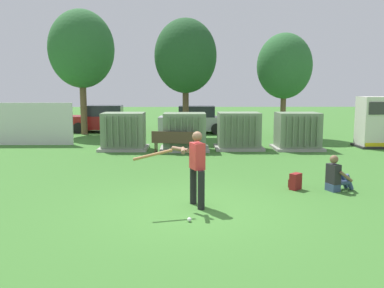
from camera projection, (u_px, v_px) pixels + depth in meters
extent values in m
plane|color=#3D752D|center=(193.00, 209.00, 9.22)|extent=(96.00, 96.00, 0.00)
cube|color=silver|center=(22.00, 124.00, 19.36)|extent=(4.80, 0.12, 2.00)
cube|color=#9E9B93|center=(124.00, 148.00, 18.10)|extent=(2.10, 1.70, 0.12)
cube|color=gray|center=(124.00, 130.00, 17.99)|extent=(1.80, 1.40, 1.50)
cube|color=#63755B|center=(106.00, 132.00, 17.23)|extent=(0.06, 0.12, 1.27)
cube|color=#63755B|center=(112.00, 132.00, 17.23)|extent=(0.06, 0.12, 1.27)
cube|color=#63755B|center=(118.00, 132.00, 17.24)|extent=(0.06, 0.12, 1.27)
cube|color=#63755B|center=(124.00, 132.00, 17.24)|extent=(0.06, 0.12, 1.27)
cube|color=#63755B|center=(130.00, 132.00, 17.24)|extent=(0.06, 0.12, 1.27)
cube|color=#63755B|center=(136.00, 132.00, 17.25)|extent=(0.06, 0.12, 1.27)
cube|color=#9E9B93|center=(185.00, 149.00, 17.90)|extent=(2.10, 1.70, 0.12)
cube|color=gray|center=(185.00, 130.00, 17.79)|extent=(1.80, 1.40, 1.50)
cube|color=#63755B|center=(169.00, 132.00, 17.03)|extent=(0.06, 0.12, 1.27)
cube|color=#63755B|center=(175.00, 132.00, 17.03)|extent=(0.06, 0.12, 1.27)
cube|color=#63755B|center=(181.00, 132.00, 17.04)|extent=(0.06, 0.12, 1.27)
cube|color=#63755B|center=(188.00, 132.00, 17.04)|extent=(0.06, 0.12, 1.27)
cube|color=#63755B|center=(194.00, 132.00, 17.04)|extent=(0.06, 0.12, 1.27)
cube|color=#63755B|center=(200.00, 132.00, 17.05)|extent=(0.06, 0.12, 1.27)
cube|color=#9E9B93|center=(238.00, 148.00, 18.25)|extent=(2.10, 1.70, 0.12)
cube|color=gray|center=(239.00, 129.00, 18.14)|extent=(1.80, 1.40, 1.50)
cube|color=#63755B|center=(226.00, 131.00, 17.38)|extent=(0.06, 0.12, 1.27)
cube|color=#63755B|center=(232.00, 131.00, 17.38)|extent=(0.06, 0.12, 1.27)
cube|color=#63755B|center=(238.00, 131.00, 17.38)|extent=(0.06, 0.12, 1.27)
cube|color=#63755B|center=(244.00, 131.00, 17.39)|extent=(0.06, 0.12, 1.27)
cube|color=#63755B|center=(250.00, 131.00, 17.39)|extent=(0.06, 0.12, 1.27)
cube|color=#63755B|center=(256.00, 131.00, 17.40)|extent=(0.06, 0.12, 1.27)
cube|color=#9E9B93|center=(297.00, 148.00, 18.16)|extent=(2.10, 1.70, 0.12)
cube|color=gray|center=(297.00, 130.00, 18.04)|extent=(1.80, 1.40, 1.50)
cube|color=#63755B|center=(287.00, 132.00, 17.28)|extent=(0.06, 0.12, 1.27)
cube|color=#63755B|center=(293.00, 132.00, 17.29)|extent=(0.06, 0.12, 1.27)
cube|color=#63755B|center=(299.00, 131.00, 17.29)|extent=(0.06, 0.12, 1.27)
cube|color=#63755B|center=(305.00, 131.00, 17.29)|extent=(0.06, 0.12, 1.27)
cube|color=#63755B|center=(311.00, 131.00, 17.30)|extent=(0.06, 0.12, 1.27)
cube|color=#63755B|center=(317.00, 131.00, 17.30)|extent=(0.06, 0.12, 1.27)
cube|color=#262626|center=(374.00, 146.00, 18.76)|extent=(1.60, 1.40, 0.10)
cube|color=silver|center=(375.00, 121.00, 18.60)|extent=(1.40, 1.20, 2.20)
cube|color=#383838|center=(383.00, 108.00, 17.90)|extent=(1.19, 0.04, 0.55)
cube|color=yellow|center=(380.00, 145.00, 18.12)|extent=(1.33, 0.04, 0.16)
cube|color=#4C3828|center=(174.00, 142.00, 17.07)|extent=(1.84, 0.74, 0.05)
cube|color=#4C3828|center=(173.00, 137.00, 16.86)|extent=(1.77, 0.39, 0.44)
cylinder|color=#4C3828|center=(157.00, 147.00, 17.38)|extent=(0.06, 0.06, 0.42)
cylinder|color=#4C3828|center=(192.00, 148.00, 17.11)|extent=(0.06, 0.06, 0.42)
cylinder|color=#4C3828|center=(155.00, 148.00, 17.11)|extent=(0.06, 0.06, 0.42)
cylinder|color=#4C3828|center=(191.00, 149.00, 16.83)|extent=(0.06, 0.06, 0.42)
cylinder|color=black|center=(201.00, 190.00, 9.18)|extent=(0.16, 0.16, 0.88)
cylinder|color=black|center=(193.00, 185.00, 9.62)|extent=(0.16, 0.16, 0.88)
cube|color=red|center=(197.00, 156.00, 9.30)|extent=(0.36, 0.46, 0.60)
sphere|color=brown|center=(197.00, 136.00, 9.24)|extent=(0.23, 0.23, 0.23)
cylinder|color=brown|center=(183.00, 150.00, 9.06)|extent=(0.10, 0.54, 0.09)
cylinder|color=brown|center=(180.00, 149.00, 9.23)|extent=(0.41, 0.47, 0.09)
cylinder|color=#A5723F|center=(152.00, 155.00, 8.91)|extent=(0.82, 0.35, 0.21)
sphere|color=#A5723F|center=(171.00, 150.00, 9.05)|extent=(0.08, 0.08, 0.08)
sphere|color=white|center=(189.00, 220.00, 8.37)|extent=(0.09, 0.09, 0.09)
cube|color=#384C75|center=(333.00, 187.00, 10.86)|extent=(0.34, 0.40, 0.20)
cube|color=#262628|center=(333.00, 174.00, 10.81)|extent=(0.33, 0.41, 0.52)
sphere|color=brown|center=(334.00, 159.00, 10.76)|extent=(0.22, 0.22, 0.22)
cylinder|color=#384C75|center=(337.00, 181.00, 11.02)|extent=(0.47, 0.28, 0.13)
cylinder|color=#384C75|center=(344.00, 180.00, 11.10)|extent=(0.32, 0.21, 0.46)
cylinder|color=#384C75|center=(342.00, 183.00, 10.83)|extent=(0.47, 0.28, 0.13)
cylinder|color=#384C75|center=(349.00, 182.00, 10.92)|extent=(0.32, 0.21, 0.46)
cylinder|color=brown|center=(334.00, 173.00, 11.11)|extent=(0.42, 0.22, 0.32)
cylinder|color=brown|center=(346.00, 177.00, 10.69)|extent=(0.42, 0.22, 0.32)
cube|color=maroon|center=(296.00, 181.00, 11.00)|extent=(0.37, 0.36, 0.44)
cube|color=maroon|center=(291.00, 183.00, 11.10)|extent=(0.21, 0.20, 0.22)
cylinder|color=brown|center=(84.00, 108.00, 23.70)|extent=(0.37, 0.37, 3.00)
ellipsoid|color=#2D6633|center=(81.00, 49.00, 23.23)|extent=(3.70, 3.70, 4.39)
cylinder|color=brown|center=(186.00, 113.00, 22.30)|extent=(0.33, 0.33, 2.70)
ellipsoid|color=#235128|center=(186.00, 56.00, 21.88)|extent=(3.32, 3.32, 3.94)
cylinder|color=brown|center=(283.00, 116.00, 22.15)|extent=(0.29, 0.29, 2.37)
ellipsoid|color=#2D6633|center=(284.00, 66.00, 21.79)|extent=(2.91, 2.91, 3.46)
cube|color=maroon|center=(103.00, 122.00, 25.22)|extent=(4.26, 1.86, 0.80)
cube|color=#262B33|center=(105.00, 111.00, 25.12)|extent=(2.16, 1.64, 0.64)
cylinder|color=black|center=(78.00, 128.00, 24.34)|extent=(0.65, 0.24, 0.64)
cylinder|color=black|center=(84.00, 125.00, 26.02)|extent=(0.65, 0.24, 0.64)
cylinder|color=black|center=(122.00, 128.00, 24.48)|extent=(0.65, 0.24, 0.64)
cylinder|color=black|center=(125.00, 125.00, 26.16)|extent=(0.65, 0.24, 0.64)
cube|color=#B2B2B7|center=(194.00, 123.00, 24.56)|extent=(4.24, 1.81, 0.80)
cube|color=#262B33|center=(197.00, 111.00, 24.46)|extent=(2.14, 1.61, 0.64)
cylinder|color=black|center=(172.00, 129.00, 23.77)|extent=(0.65, 0.24, 0.64)
cylinder|color=black|center=(173.00, 126.00, 25.45)|extent=(0.65, 0.24, 0.64)
cylinder|color=black|center=(217.00, 129.00, 23.75)|extent=(0.65, 0.24, 0.64)
cylinder|color=black|center=(215.00, 126.00, 25.43)|extent=(0.65, 0.24, 0.64)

